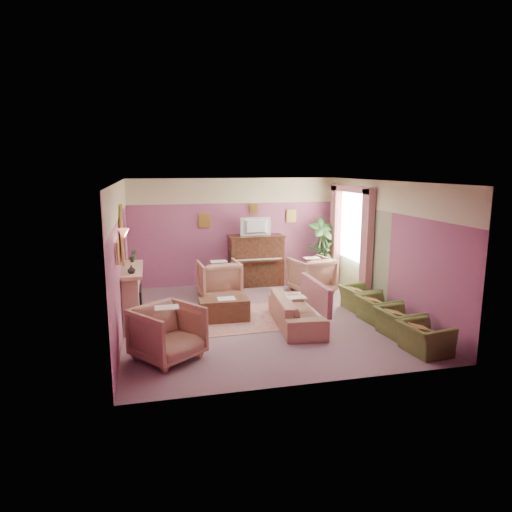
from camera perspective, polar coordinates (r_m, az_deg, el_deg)
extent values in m
cube|color=gray|center=(9.55, 0.74, -7.75)|extent=(5.50, 6.00, 0.01)
cube|color=white|center=(9.04, 0.79, 9.29)|extent=(5.50, 6.00, 0.01)
cube|color=#7F4D7A|center=(12.09, -2.68, 3.06)|extent=(5.50, 0.02, 2.80)
cube|color=#7F4D7A|center=(6.40, 7.30, -4.24)|extent=(5.50, 0.02, 2.80)
cube|color=#7F4D7A|center=(8.95, -16.59, -0.22)|extent=(0.02, 6.00, 2.80)
cube|color=#7F4D7A|center=(10.20, 15.93, 1.16)|extent=(0.02, 6.00, 2.80)
cube|color=beige|center=(11.98, -2.72, 8.15)|extent=(5.50, 0.01, 0.65)
cube|color=#94A076|center=(11.39, 12.62, 0.65)|extent=(0.01, 3.00, 2.15)
cube|color=tan|center=(9.33, -15.25, -5.07)|extent=(0.30, 1.40, 1.10)
cube|color=black|center=(9.37, -14.59, -5.93)|extent=(0.18, 0.72, 0.68)
cube|color=#F43906|center=(9.42, -14.29, -6.97)|extent=(0.06, 0.54, 0.10)
cube|color=tan|center=(9.19, -15.24, -1.64)|extent=(0.40, 1.55, 0.07)
cube|color=tan|center=(9.48, -13.87, -8.15)|extent=(0.55, 1.50, 0.02)
ellipsoid|color=gold|center=(9.07, -16.34, 2.51)|extent=(0.04, 0.72, 1.20)
ellipsoid|color=silver|center=(9.07, -16.19, 2.52)|extent=(0.01, 0.60, 1.06)
cone|color=#EA9261|center=(8.01, -16.21, 2.73)|extent=(0.20, 0.20, 0.16)
cube|color=#3D2215|center=(12.01, -0.02, -0.61)|extent=(1.40, 0.60, 1.30)
cube|color=#3D2215|center=(11.66, 0.37, -0.61)|extent=(1.30, 0.12, 0.06)
cube|color=silver|center=(11.65, 0.37, -0.42)|extent=(1.20, 0.08, 0.02)
cube|color=#3D2215|center=(11.89, -0.02, 2.50)|extent=(1.45, 0.65, 0.04)
imported|color=black|center=(11.81, 0.03, 3.86)|extent=(0.80, 0.12, 0.48)
cube|color=gold|center=(11.89, -6.46, 4.42)|extent=(0.30, 0.03, 0.38)
cube|color=gold|center=(12.38, 4.43, 5.00)|extent=(0.26, 0.03, 0.34)
cube|color=gold|center=(12.08, -0.33, 5.93)|extent=(0.22, 0.03, 0.26)
cube|color=gold|center=(7.71, -16.90, 0.43)|extent=(0.03, 0.28, 0.36)
cube|color=#EFE4CF|center=(11.50, 12.05, 3.93)|extent=(0.03, 1.40, 1.80)
cube|color=#A25F66|center=(10.71, 13.66, 1.18)|extent=(0.16, 0.34, 2.60)
cube|color=#A25F66|center=(12.35, 9.83, 2.62)|extent=(0.16, 0.34, 2.60)
cube|color=#A25F66|center=(11.40, 11.86, 8.22)|extent=(0.16, 2.20, 0.16)
imported|color=#285024|center=(9.69, -15.14, 0.04)|extent=(0.16, 0.16, 0.28)
imported|color=beige|center=(8.68, -15.31, -1.64)|extent=(0.16, 0.16, 0.16)
cube|color=tan|center=(9.47, -2.82, -7.88)|extent=(2.57, 1.90, 0.01)
cube|color=#563420|center=(9.37, -4.01, -6.70)|extent=(1.01, 0.53, 0.45)
cube|color=white|center=(9.31, -3.73, -5.33)|extent=(0.35, 0.28, 0.01)
imported|color=tan|center=(9.06, 5.05, -6.18)|extent=(0.66, 1.98, 0.80)
cube|color=#A25F66|center=(9.13, 7.46, -4.78)|extent=(0.10, 1.50, 0.55)
imported|color=tan|center=(10.97, -4.65, -2.63)|extent=(0.94, 0.94, 0.98)
imported|color=tan|center=(11.42, 6.94, -2.12)|extent=(0.94, 0.94, 0.98)
imported|color=tan|center=(7.59, -10.99, -9.09)|extent=(0.94, 0.94, 0.98)
imported|color=#59682F|center=(8.24, 20.35, -9.06)|extent=(0.55, 0.79, 0.68)
imported|color=#59682F|center=(8.90, 17.44, -7.39)|extent=(0.55, 0.79, 0.68)
imported|color=#59682F|center=(9.57, 14.94, -5.95)|extent=(0.55, 0.79, 0.68)
imported|color=#59682F|center=(10.27, 12.80, -4.68)|extent=(0.55, 0.79, 0.68)
cylinder|color=white|center=(12.41, 8.12, -1.76)|extent=(0.52, 0.52, 0.70)
imported|color=#285024|center=(12.30, 8.18, 0.60)|extent=(0.30, 0.30, 0.34)
imported|color=#285024|center=(12.26, 8.87, 0.40)|extent=(0.16, 0.16, 0.28)
cylinder|color=#975647|center=(12.46, 8.12, -2.55)|extent=(0.34, 0.34, 0.34)
imported|color=#285024|center=(12.29, 8.23, 1.48)|extent=(0.76, 0.76, 1.44)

